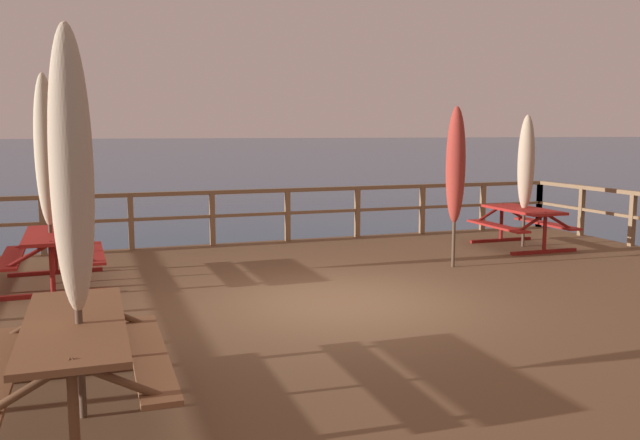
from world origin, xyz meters
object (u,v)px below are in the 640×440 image
patio_umbrella_tall_front (456,166)px  patio_umbrella_short_mid (72,173)px  picnic_table_front_left (53,247)px  picnic_table_mid_centre (75,346)px  picnic_table_mid_right (522,219)px  patio_umbrella_short_front (46,151)px  patio_umbrella_tall_mid_right (526,163)px

patio_umbrella_tall_front → patio_umbrella_short_mid: bearing=-144.3°
picnic_table_front_left → patio_umbrella_short_mid: (0.41, -5.00, 1.38)m
picnic_table_mid_centre → picnic_table_mid_right: bearing=33.4°
picnic_table_mid_right → patio_umbrella_short_front: patio_umbrella_short_front is taller
picnic_table_mid_centre → patio_umbrella_short_mid: (0.04, -0.06, 1.37)m
picnic_table_mid_right → patio_umbrella_short_mid: (-8.06, -5.40, 1.38)m
patio_umbrella_short_mid → patio_umbrella_short_front: size_ratio=0.99×
picnic_table_mid_centre → patio_umbrella_tall_front: size_ratio=0.83×
picnic_table_mid_right → patio_umbrella_short_front: size_ratio=0.58×
picnic_table_mid_centre → patio_umbrella_tall_mid_right: 9.85m
picnic_table_front_left → patio_umbrella_tall_mid_right: size_ratio=0.75×
patio_umbrella_short_mid → patio_umbrella_short_front: bearing=94.9°
patio_umbrella_short_mid → patio_umbrella_short_front: 5.10m
patio_umbrella_tall_mid_right → patio_umbrella_short_mid: bearing=-146.1°
picnic_table_mid_right → patio_umbrella_tall_front: (-2.26, -1.24, 1.13)m
patio_umbrella_short_mid → patio_umbrella_tall_mid_right: bearing=33.9°
picnic_table_front_left → patio_umbrella_short_mid: bearing=-85.3°
picnic_table_front_left → patio_umbrella_tall_front: patio_umbrella_tall_front is taller
patio_umbrella_short_front → patio_umbrella_tall_front: 6.31m
picnic_table_mid_centre → patio_umbrella_short_front: 5.22m
patio_umbrella_short_mid → patio_umbrella_short_front: patio_umbrella_short_front is taller
patio_umbrella_short_mid → patio_umbrella_short_front: (-0.44, 5.08, 0.02)m
patio_umbrella_tall_front → patio_umbrella_short_front: bearing=171.7°
patio_umbrella_short_front → patio_umbrella_tall_front: (6.24, -0.91, -0.27)m
picnic_table_mid_right → patio_umbrella_tall_mid_right: size_ratio=0.70×
picnic_table_mid_right → patio_umbrella_tall_mid_right: 1.08m
picnic_table_front_left → patio_umbrella_short_mid: patio_umbrella_short_mid is taller
picnic_table_mid_centre → patio_umbrella_short_front: (-0.40, 5.01, 1.39)m
picnic_table_front_left → patio_umbrella_short_mid: 5.20m
picnic_table_mid_centre → patio_umbrella_tall_mid_right: patio_umbrella_tall_mid_right is taller
patio_umbrella_short_mid → picnic_table_mid_right: bearing=33.8°
picnic_table_mid_right → patio_umbrella_tall_mid_right: (0.08, 0.06, 1.08)m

